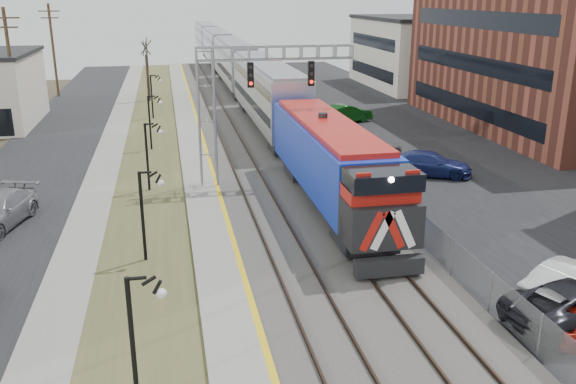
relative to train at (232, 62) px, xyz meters
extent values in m
cube|color=black|center=(-17.00, -34.88, -2.92)|extent=(7.00, 120.00, 0.04)
cube|color=gray|center=(-12.50, -34.88, -2.90)|extent=(2.00, 120.00, 0.08)
cube|color=#454927|center=(-9.50, -34.88, -2.91)|extent=(4.00, 120.00, 0.06)
cube|color=gray|center=(-6.50, -34.88, -2.82)|extent=(2.00, 120.00, 0.24)
cube|color=#595651|center=(-1.50, -34.88, -2.84)|extent=(8.00, 120.00, 0.20)
cube|color=black|center=(10.50, -34.88, -2.92)|extent=(16.00, 120.00, 0.04)
cube|color=gold|center=(-5.62, -34.88, -2.69)|extent=(0.24, 120.00, 0.01)
cube|color=#2D2119|center=(-4.25, -34.88, -2.66)|extent=(0.08, 120.00, 0.15)
cube|color=#2D2119|center=(-2.75, -34.88, -2.66)|extent=(0.08, 120.00, 0.15)
cube|color=#2D2119|center=(-0.75, -34.88, -2.66)|extent=(0.08, 120.00, 0.15)
cube|color=#2D2119|center=(0.75, -34.88, -2.66)|extent=(0.08, 120.00, 0.15)
cube|color=#1632B8|center=(0.00, -47.19, -0.46)|extent=(3.00, 17.00, 4.25)
cube|color=black|center=(0.00, -55.89, -2.24)|extent=(2.80, 0.50, 0.70)
cube|color=#9C9FA6|center=(0.00, -26.89, 0.07)|extent=(3.00, 22.00, 5.33)
cube|color=#9C9FA6|center=(0.00, -4.09, 0.07)|extent=(3.00, 22.00, 5.33)
cube|color=#9C9FA6|center=(0.00, 18.71, 0.07)|extent=(3.00, 22.00, 5.33)
cube|color=#9C9FA6|center=(0.00, 41.51, 0.07)|extent=(3.00, 22.00, 5.33)
cube|color=gray|center=(-6.00, -41.88, 1.06)|extent=(1.00, 1.00, 8.00)
cube|color=gray|center=(-2.00, -41.88, 4.81)|extent=(9.00, 0.80, 0.80)
cube|color=black|center=(-3.50, -42.33, 3.66)|extent=(0.35, 0.25, 1.40)
cube|color=black|center=(0.00, -42.33, 3.66)|extent=(0.35, 0.25, 1.40)
cylinder|color=black|center=(-9.50, -61.88, -0.94)|extent=(0.14, 0.14, 4.00)
cylinder|color=black|center=(-9.50, -51.88, -0.94)|extent=(0.14, 0.14, 4.00)
cylinder|color=black|center=(-9.50, -41.88, -0.94)|extent=(0.14, 0.14, 4.00)
cylinder|color=black|center=(-9.50, -31.88, -0.94)|extent=(0.14, 0.14, 4.00)
cylinder|color=black|center=(-9.50, -19.88, -0.94)|extent=(0.14, 0.14, 4.00)
cylinder|color=#4C3823|center=(-20.00, -24.88, 2.06)|extent=(0.28, 0.28, 10.00)
cylinder|color=#4C3823|center=(-20.00, -4.88, 2.06)|extent=(0.28, 0.28, 10.00)
cube|color=gray|center=(2.70, -34.88, -2.14)|extent=(0.04, 120.00, 1.60)
cube|color=brown|center=(24.50, -29.88, 3.06)|extent=(16.00, 26.00, 12.00)
cube|color=beige|center=(24.50, -4.88, 1.06)|extent=(16.00, 18.00, 8.00)
cylinder|color=#382D23|center=(-10.00, -9.88, -0.49)|extent=(0.30, 0.30, 4.90)
imported|color=silver|center=(6.12, -58.89, -2.13)|extent=(5.16, 3.52, 1.61)
imported|color=navy|center=(7.77, -42.18, -2.19)|extent=(5.57, 4.07, 1.50)
imported|color=slate|center=(5.73, -37.24, -2.20)|extent=(4.65, 3.10, 1.47)
imported|color=#0D4312|center=(7.31, -25.21, -2.13)|extent=(5.20, 3.31, 1.62)
camera|label=1|loc=(-8.22, -76.60, 7.98)|focal=38.00mm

